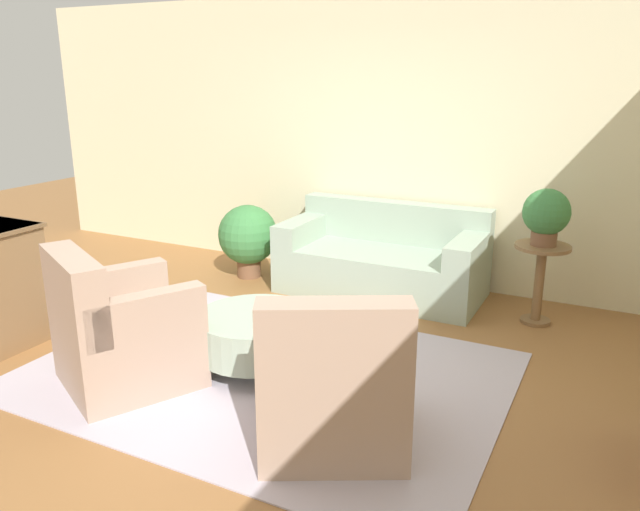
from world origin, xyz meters
name	(u,v)px	position (x,y,z in m)	size (l,w,h in m)	color
ground_plane	(266,374)	(0.00, 0.00, 0.00)	(16.00, 16.00, 0.00)	#996638
wall_back	(396,141)	(0.00, 2.50, 1.40)	(8.89, 0.12, 2.80)	beige
rug	(266,373)	(0.00, 0.00, 0.01)	(3.26, 2.35, 0.01)	#BCB2C1
couch	(383,261)	(0.10, 1.98, 0.31)	(1.90, 0.91, 0.83)	#9EB29E
armchair_left	(120,334)	(-0.79, -0.56, 0.37)	(1.09, 1.10, 0.95)	tan
armchair_right	(332,385)	(0.79, -0.56, 0.37)	(1.09, 1.10, 0.95)	tan
ottoman_table	(257,333)	(-0.11, 0.06, 0.27)	(0.86, 0.86, 0.40)	#9EB29E
side_table	(540,272)	(1.55, 1.85, 0.45)	(0.45, 0.45, 0.69)	olive
potted_plant_on_side_table	(546,214)	(1.55, 1.85, 0.94)	(0.38, 0.38, 0.47)	brown
potted_plant_floor	(248,236)	(-1.31, 1.80, 0.43)	(0.61, 0.61, 0.75)	brown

